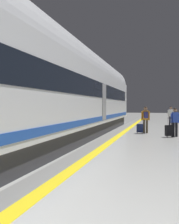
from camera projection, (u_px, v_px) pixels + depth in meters
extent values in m
cube|color=yellow|center=(102.00, 148.00, 9.55)|extent=(0.36, 80.00, 0.01)
cube|color=slate|center=(93.00, 147.00, 9.66)|extent=(0.75, 80.00, 0.01)
cone|color=silver|center=(114.00, 104.00, 23.91)|extent=(2.75, 2.60, 2.75)
cube|color=gray|center=(104.00, 102.00, 13.33)|extent=(0.02, 0.90, 2.00)
cylinder|color=brown|center=(144.00, 126.00, 14.74)|extent=(0.14, 0.14, 0.81)
cylinder|color=brown|center=(147.00, 126.00, 14.73)|extent=(0.14, 0.14, 0.81)
cube|color=orange|center=(146.00, 115.00, 14.72)|extent=(0.36, 0.25, 0.58)
cylinder|color=orange|center=(142.00, 116.00, 14.75)|extent=(0.09, 0.09, 0.54)
cylinder|color=orange|center=(149.00, 116.00, 14.71)|extent=(0.09, 0.09, 0.54)
sphere|color=#A37556|center=(146.00, 108.00, 14.71)|extent=(0.21, 0.21, 0.21)
sphere|color=black|center=(146.00, 108.00, 14.71)|extent=(0.20, 0.20, 0.20)
cube|color=navy|center=(146.00, 115.00, 14.57)|extent=(0.27, 0.18, 0.39)
cube|color=#19234C|center=(140.00, 128.00, 14.60)|extent=(0.38, 0.22, 0.51)
cube|color=#19234C|center=(140.00, 129.00, 14.71)|extent=(0.31, 0.02, 0.28)
cylinder|color=black|center=(137.00, 133.00, 14.58)|extent=(0.02, 0.06, 0.06)
cylinder|color=black|center=(142.00, 133.00, 14.50)|extent=(0.02, 0.06, 0.06)
cylinder|color=black|center=(173.00, 130.00, 12.99)|extent=(0.13, 0.13, 0.77)
cylinder|color=black|center=(176.00, 130.00, 13.00)|extent=(0.13, 0.13, 0.77)
cube|color=blue|center=(175.00, 117.00, 12.98)|extent=(0.36, 0.28, 0.55)
cylinder|color=blue|center=(171.00, 118.00, 12.98)|extent=(0.08, 0.08, 0.52)
cylinder|color=blue|center=(179.00, 118.00, 13.01)|extent=(0.08, 0.08, 0.52)
sphere|color=#A37556|center=(175.00, 110.00, 12.97)|extent=(0.20, 0.20, 0.20)
sphere|color=black|center=(175.00, 110.00, 12.97)|extent=(0.19, 0.19, 0.19)
cube|color=black|center=(169.00, 131.00, 12.84)|extent=(0.44, 0.37, 0.58)
cube|color=black|center=(168.00, 132.00, 12.96)|extent=(0.28, 0.16, 0.32)
cylinder|color=black|center=(167.00, 137.00, 12.76)|extent=(0.05, 0.06, 0.06)
cylinder|color=black|center=(172.00, 137.00, 12.82)|extent=(0.05, 0.06, 0.06)
cylinder|color=gray|center=(168.00, 122.00, 12.76)|extent=(0.02, 0.02, 0.38)
cylinder|color=gray|center=(171.00, 122.00, 12.80)|extent=(0.02, 0.02, 0.38)
cube|color=black|center=(170.00, 118.00, 12.77)|extent=(0.21, 0.13, 0.02)
cylinder|color=#383842|center=(170.00, 121.00, 19.82)|extent=(0.13, 0.13, 0.81)
cylinder|color=#383842|center=(172.00, 121.00, 19.73)|extent=(0.13, 0.13, 0.81)
cube|color=silver|center=(171.00, 113.00, 19.76)|extent=(0.37, 0.27, 0.58)
cylinder|color=silver|center=(168.00, 113.00, 19.88)|extent=(0.09, 0.09, 0.54)
cylinder|color=silver|center=(173.00, 113.00, 19.65)|extent=(0.09, 0.09, 0.54)
sphere|color=#A37556|center=(171.00, 108.00, 19.75)|extent=(0.21, 0.21, 0.21)
sphere|color=black|center=(171.00, 108.00, 19.75)|extent=(0.19, 0.19, 0.19)
cube|color=#9E9EA3|center=(175.00, 123.00, 19.46)|extent=(0.39, 0.24, 0.51)
cube|color=#9E9EA3|center=(175.00, 123.00, 19.58)|extent=(0.31, 0.03, 0.28)
cylinder|color=black|center=(173.00, 126.00, 19.46)|extent=(0.02, 0.06, 0.06)
cylinder|color=black|center=(177.00, 126.00, 19.36)|extent=(0.02, 0.06, 0.06)
cylinder|color=gray|center=(174.00, 117.00, 19.44)|extent=(0.02, 0.02, 0.38)
cylinder|color=gray|center=(176.00, 117.00, 19.36)|extent=(0.02, 0.02, 0.38)
cube|color=black|center=(175.00, 115.00, 19.40)|extent=(0.22, 0.04, 0.02)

